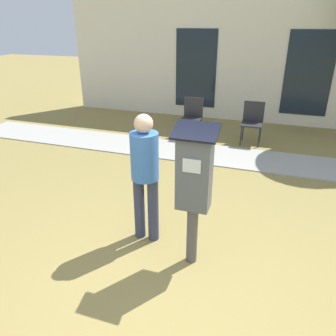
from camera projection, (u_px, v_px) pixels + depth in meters
The scene contains 7 objects.
ground_plane at pixel (165, 298), 3.22m from camera, with size 40.00×40.00×0.00m, color olive.
sidewalk at pixel (228, 156), 6.53m from camera, with size 12.00×1.10×0.02m.
building_facade at pixel (251, 59), 8.30m from camera, with size 10.00×0.26×3.20m.
parking_meter at pixel (194, 180), 3.30m from camera, with size 0.44×0.31×1.59m.
person_standing at pixel (145, 170), 3.74m from camera, with size 0.32×0.32×1.58m.
outdoor_chair_left at pixel (192, 115), 7.45m from camera, with size 0.44×0.44×0.90m.
outdoor_chair_middle at pixel (253, 119), 7.10m from camera, with size 0.44×0.44×0.90m.
Camera 1 is at (0.79, -2.27, 2.49)m, focal length 35.00 mm.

